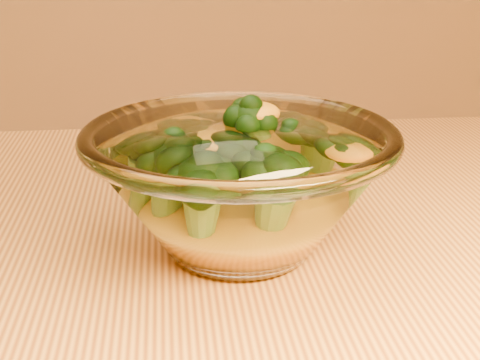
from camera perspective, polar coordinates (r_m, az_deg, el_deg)
glass_bowl at (r=0.45m, az=0.00°, el=-0.54°), size 0.21×0.21×0.09m
cheese_sauce at (r=0.45m, az=0.00°, el=-2.84°), size 0.12×0.12×0.03m
broccoli_heap at (r=0.45m, az=-0.56°, el=1.28°), size 0.14×0.14×0.07m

